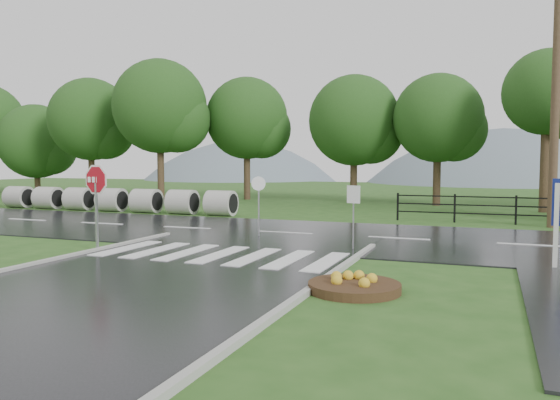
% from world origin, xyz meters
% --- Properties ---
extents(ground, '(120.00, 120.00, 0.00)m').
position_xyz_m(ground, '(0.00, 0.00, 0.00)').
color(ground, '#27501A').
rests_on(ground, ground).
extents(main_road, '(90.00, 8.00, 0.04)m').
position_xyz_m(main_road, '(0.00, 10.00, 0.00)').
color(main_road, black).
rests_on(main_road, ground).
extents(crosswalk, '(6.50, 2.80, 0.02)m').
position_xyz_m(crosswalk, '(0.00, 5.00, 0.06)').
color(crosswalk, silver).
rests_on(crosswalk, ground).
extents(fence_west, '(9.58, 0.08, 1.20)m').
position_xyz_m(fence_west, '(7.75, 16.00, 0.72)').
color(fence_west, black).
rests_on(fence_west, ground).
extents(hills, '(102.00, 48.00, 48.00)m').
position_xyz_m(hills, '(3.49, 65.00, -15.54)').
color(hills, slate).
rests_on(hills, ground).
extents(treeline, '(83.20, 5.20, 10.00)m').
position_xyz_m(treeline, '(1.00, 24.00, 0.00)').
color(treeline, '#1A4214').
rests_on(treeline, ground).
extents(culvert_pipes, '(13.90, 1.20, 1.20)m').
position_xyz_m(culvert_pipes, '(-11.44, 15.00, 0.60)').
color(culvert_pipes, '#9E9B93').
rests_on(culvert_pipes, ground).
extents(stop_sign, '(1.16, 0.20, 2.63)m').
position_xyz_m(stop_sign, '(-3.66, 4.52, 1.84)').
color(stop_sign, '#939399').
rests_on(stop_sign, ground).
extents(flower_bed, '(1.82, 1.82, 0.36)m').
position_xyz_m(flower_bed, '(4.33, 2.39, 0.14)').
color(flower_bed, '#332111').
rests_on(flower_bed, ground).
extents(reg_sign_small, '(0.41, 0.13, 1.88)m').
position_xyz_m(reg_sign_small, '(3.12, 7.29, 1.35)').
color(reg_sign_small, '#939399').
rests_on(reg_sign_small, ground).
extents(reg_sign_round, '(0.46, 0.18, 2.06)m').
position_xyz_m(reg_sign_round, '(-0.53, 8.88, 1.32)').
color(reg_sign_round, '#939399').
rests_on(reg_sign_round, ground).
extents(utility_pole_east, '(1.74, 0.43, 9.84)m').
position_xyz_m(utility_pole_east, '(9.00, 15.50, 5.00)').
color(utility_pole_east, '#473523').
rests_on(utility_pole_east, ground).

